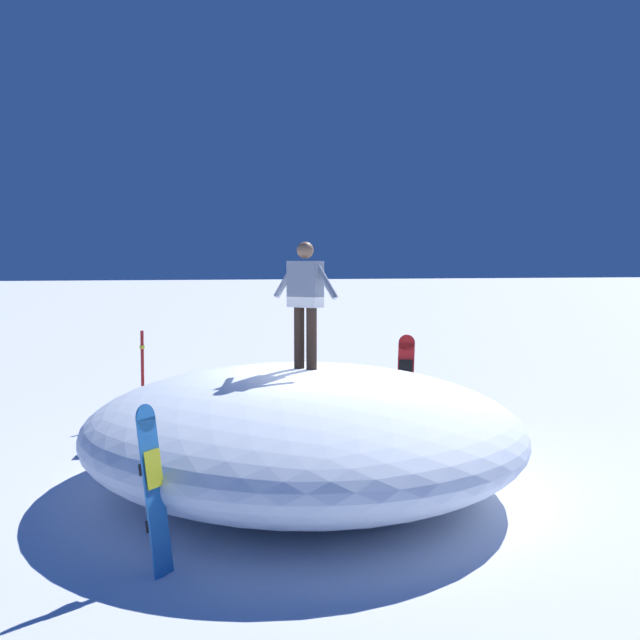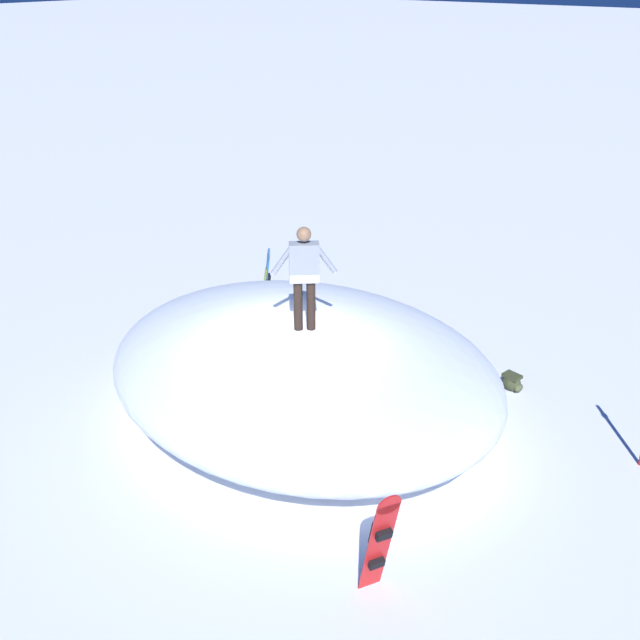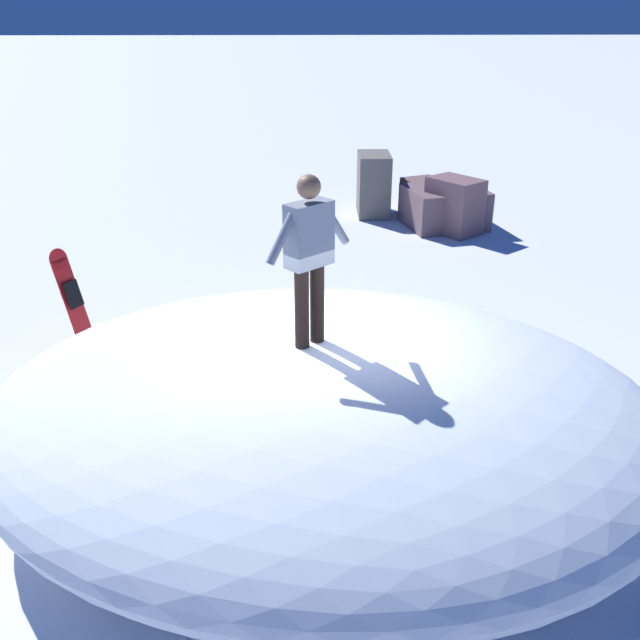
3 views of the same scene
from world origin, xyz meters
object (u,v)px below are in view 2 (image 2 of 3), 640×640
object	(u,v)px
snowboard_primary_upright	(380,542)
backpack_near	(512,382)
snowboard_secondary_upright	(266,285)
snowboarder_standing	(304,272)

from	to	relation	value
snowboard_primary_upright	backpack_near	xyz separation A→B (m)	(5.38, 0.78, -0.69)
snowboard_secondary_upright	backpack_near	world-z (taller)	snowboard_secondary_upright
snowboarder_standing	backpack_near	world-z (taller)	snowboarder_standing
snowboard_primary_upright	snowboard_secondary_upright	bearing A→B (deg)	51.13
snowboarder_standing	snowboard_primary_upright	world-z (taller)	snowboarder_standing
snowboarder_standing	snowboard_secondary_upright	distance (m)	3.88
snowboarder_standing	snowboard_secondary_upright	bearing A→B (deg)	51.87
snowboard_secondary_upright	snowboard_primary_upright	bearing A→B (deg)	-128.87
snowboarder_standing	snowboard_primary_upright	bearing A→B (deg)	-129.49
backpack_near	snowboard_primary_upright	bearing A→B (deg)	-171.73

